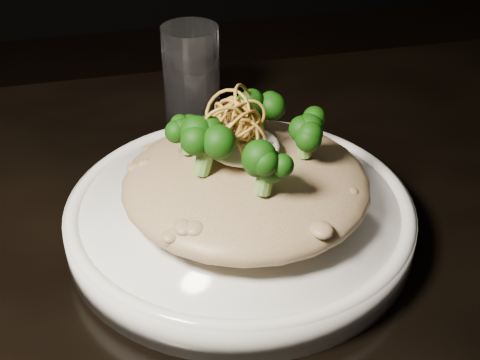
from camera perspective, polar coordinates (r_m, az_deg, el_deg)
The scene contains 7 objects.
table at distance 0.60m, azimuth -6.73°, elevation -14.68°, with size 1.10×0.80×0.75m.
plate at distance 0.58m, azimuth -0.00°, elevation -3.24°, with size 0.30×0.30×0.03m, color white.
risotto at distance 0.56m, azimuth 0.52°, elevation -0.25°, with size 0.21×0.21×0.05m, color brown.
broccoli at distance 0.53m, azimuth 0.32°, elevation 4.25°, with size 0.14×0.14×0.05m, color black, non-canonical shape.
cheese at distance 0.55m, azimuth 0.29°, elevation 2.92°, with size 0.06×0.06×0.02m, color white.
shallots at distance 0.53m, azimuth -0.44°, elevation 5.33°, with size 0.06×0.06×0.04m, color brown, non-canonical shape.
drinking_glass at distance 0.74m, azimuth -4.17°, elevation 8.94°, with size 0.06×0.06×0.11m, color silver.
Camera 1 is at (-0.03, -0.40, 1.12)m, focal length 50.00 mm.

